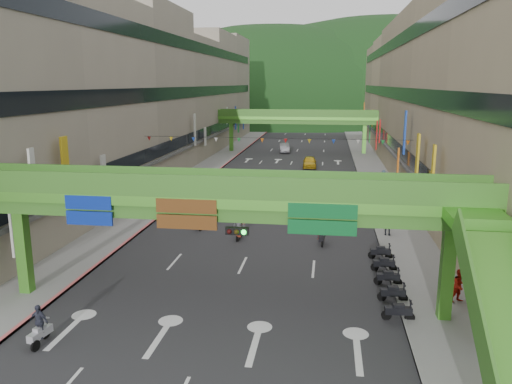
# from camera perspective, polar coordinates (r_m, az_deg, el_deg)

# --- Properties ---
(ground) EXTENTS (320.00, 320.00, 0.00)m
(ground) POSITION_cam_1_polar(r_m,az_deg,el_deg) (21.60, -7.27, -19.56)
(ground) COLOR black
(ground) RESTS_ON ground
(road_slab) EXTENTS (18.00, 140.00, 0.02)m
(road_slab) POSITION_cam_1_polar(r_m,az_deg,el_deg) (68.76, 3.82, 2.81)
(road_slab) COLOR #28282B
(road_slab) RESTS_ON ground
(sidewalk_left) EXTENTS (4.00, 140.00, 0.15)m
(sidewalk_left) POSITION_cam_1_polar(r_m,az_deg,el_deg) (70.43, -5.15, 3.07)
(sidewalk_left) COLOR gray
(sidewalk_left) RESTS_ON ground
(sidewalk_right) EXTENTS (4.00, 140.00, 0.15)m
(sidewalk_right) POSITION_cam_1_polar(r_m,az_deg,el_deg) (68.81, 13.00, 2.58)
(sidewalk_right) COLOR gray
(sidewalk_right) RESTS_ON ground
(curb_left) EXTENTS (0.20, 140.00, 0.18)m
(curb_left) POSITION_cam_1_polar(r_m,az_deg,el_deg) (70.02, -3.63, 3.05)
(curb_left) COLOR #CC5959
(curb_left) RESTS_ON ground
(curb_right) EXTENTS (0.20, 140.00, 0.18)m
(curb_right) POSITION_cam_1_polar(r_m,az_deg,el_deg) (68.67, 11.42, 2.65)
(curb_right) COLOR gray
(curb_right) RESTS_ON ground
(building_row_left) EXTENTS (12.80, 95.00, 19.00)m
(building_row_left) POSITION_cam_1_polar(r_m,az_deg,el_deg) (71.80, -11.57, 10.58)
(building_row_left) COLOR #9E937F
(building_row_left) RESTS_ON ground
(building_row_right) EXTENTS (12.80, 95.00, 19.00)m
(building_row_right) POSITION_cam_1_polar(r_m,az_deg,el_deg) (69.04, 20.05, 10.03)
(building_row_right) COLOR gray
(building_row_right) RESTS_ON ground
(overpass_near) EXTENTS (28.00, 12.27, 7.10)m
(overpass_near) POSITION_cam_1_polar(r_m,az_deg,el_deg) (24.19, -2.09, -2.46)
(overpass_near) COLOR #4C9E2D
(overpass_near) RESTS_ON ground
(overpass_far) EXTENTS (28.00, 2.20, 7.10)m
(overpass_far) POSITION_cam_1_polar(r_m,az_deg,el_deg) (82.99, 4.69, 8.19)
(overpass_far) COLOR #4C9E2D
(overpass_far) RESTS_ON ground
(hill_left) EXTENTS (168.00, 140.00, 112.00)m
(hill_left) POSITION_cam_1_polar(r_m,az_deg,el_deg) (179.12, 1.77, 8.71)
(hill_left) COLOR #1C4419
(hill_left) RESTS_ON ground
(hill_right) EXTENTS (208.00, 176.00, 128.00)m
(hill_right) POSITION_cam_1_polar(r_m,az_deg,el_deg) (198.94, 14.10, 8.71)
(hill_right) COLOR #1C4419
(hill_right) RESTS_ON ground
(bunting_string) EXTENTS (26.00, 0.36, 0.47)m
(bunting_string) POSITION_cam_1_polar(r_m,az_deg,el_deg) (48.20, 2.05, 5.89)
(bunting_string) COLOR black
(bunting_string) RESTS_ON ground
(scooter_rider_near) EXTENTS (0.78, 1.58, 2.23)m
(scooter_rider_near) POSITION_cam_1_polar(r_m,az_deg,el_deg) (39.81, -6.36, -2.75)
(scooter_rider_near) COLOR black
(scooter_rider_near) RESTS_ON ground
(scooter_rider_mid) EXTENTS (0.76, 1.60, 1.84)m
(scooter_rider_mid) POSITION_cam_1_polar(r_m,az_deg,el_deg) (36.12, 7.55, -4.58)
(scooter_rider_mid) COLOR black
(scooter_rider_mid) RESTS_ON ground
(scooter_rider_left) EXTENTS (0.96, 1.60, 1.91)m
(scooter_rider_left) POSITION_cam_1_polar(r_m,az_deg,el_deg) (24.67, -23.53, -13.79)
(scooter_rider_left) COLOR #9B9AA2
(scooter_rider_left) RESTS_ON ground
(scooter_rider_far) EXTENTS (0.91, 1.60, 2.10)m
(scooter_rider_far) POSITION_cam_1_polar(r_m,az_deg,el_deg) (36.98, -1.96, -3.85)
(scooter_rider_far) COLOR maroon
(scooter_rider_far) RESTS_ON ground
(parked_scooter_row) EXTENTS (1.60, 9.35, 1.08)m
(parked_scooter_row) POSITION_cam_1_polar(r_m,az_deg,el_deg) (29.90, 14.87, -9.38)
(parked_scooter_row) COLOR black
(parked_scooter_row) RESTS_ON ground
(car_silver) EXTENTS (2.17, 4.69, 1.49)m
(car_silver) POSITION_cam_1_polar(r_m,az_deg,el_deg) (83.91, 3.26, 5.06)
(car_silver) COLOR #A3A2AB
(car_silver) RESTS_ON ground
(car_yellow) EXTENTS (1.97, 4.58, 1.54)m
(car_yellow) POSITION_cam_1_polar(r_m,az_deg,el_deg) (68.86, 6.15, 3.42)
(car_yellow) COLOR gold
(car_yellow) RESTS_ON ground
(pedestrian_red) EXTENTS (1.07, 0.98, 1.78)m
(pedestrian_red) POSITION_cam_1_polar(r_m,az_deg,el_deg) (28.57, 22.24, -10.17)
(pedestrian_red) COLOR red
(pedestrian_red) RESTS_ON ground
(pedestrian_dark) EXTENTS (1.13, 0.51, 1.89)m
(pedestrian_dark) POSITION_cam_1_polar(r_m,az_deg,el_deg) (38.92, 14.81, -3.62)
(pedestrian_dark) COLOR black
(pedestrian_dark) RESTS_ON ground
(pedestrian_blue) EXTENTS (0.83, 0.72, 1.51)m
(pedestrian_blue) POSITION_cam_1_polar(r_m,az_deg,el_deg) (58.94, 14.36, 1.58)
(pedestrian_blue) COLOR #3C515F
(pedestrian_blue) RESTS_ON ground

